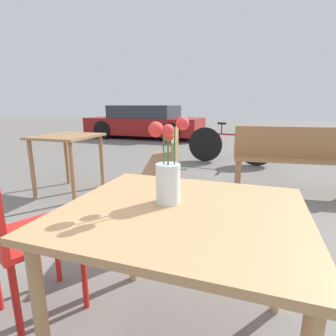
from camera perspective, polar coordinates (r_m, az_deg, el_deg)
The scene contains 8 objects.
table_front at distance 1.14m, azimuth 3.21°, elevation -12.76°, with size 1.07×0.96×0.71m.
flower_vase at distance 1.13m, azimuth -0.04°, elevation -1.56°, with size 0.17×0.15×0.37m.
cafe_chair at distance 1.55m, azimuth -30.07°, elevation -11.35°, with size 0.55×0.55×0.90m.
bench_near at distance 2.98m, azimuth 0.09°, elevation 0.97°, with size 0.70×1.97×0.85m.
bench_middle at distance 3.78m, azimuth 26.27°, elevation 2.02°, with size 1.59×0.39×0.85m.
table_back at distance 3.59m, azimuth -21.05°, elevation 4.58°, with size 0.74×0.81×0.75m.
bicycle at distance 5.27m, azimuth 13.39°, elevation 4.85°, with size 1.67×0.47×0.80m.
parked_car at distance 9.32m, azimuth -5.03°, elevation 9.90°, with size 4.11×2.06×1.11m.
Camera 1 is at (0.17, -1.01, 1.12)m, focal length 28.00 mm.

